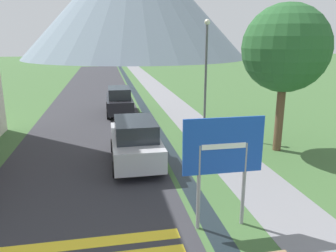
# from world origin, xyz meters

# --- Properties ---
(ground_plane) EXTENTS (160.00, 160.00, 0.00)m
(ground_plane) POSITION_xyz_m (0.00, 20.00, 0.00)
(ground_plane) COLOR #3D6033
(road) EXTENTS (6.40, 60.00, 0.01)m
(road) POSITION_xyz_m (-2.50, 30.00, 0.00)
(road) COLOR #2D2D33
(road) RESTS_ON ground_plane
(footpath) EXTENTS (2.20, 60.00, 0.01)m
(footpath) POSITION_xyz_m (3.60, 30.00, 0.00)
(footpath) COLOR slate
(footpath) RESTS_ON ground_plane
(drainage_channel) EXTENTS (0.60, 60.00, 0.00)m
(drainage_channel) POSITION_xyz_m (1.20, 30.00, 0.00)
(drainage_channel) COLOR black
(drainage_channel) RESTS_ON ground_plane
(road_sign) EXTENTS (2.13, 0.11, 3.02)m
(road_sign) POSITION_xyz_m (1.39, 4.95, 2.03)
(road_sign) COLOR gray
(road_sign) RESTS_ON ground_plane
(parked_car_near) EXTENTS (1.95, 4.49, 1.82)m
(parked_car_near) POSITION_xyz_m (-0.40, 10.13, 0.91)
(parked_car_near) COLOR #B2B2B7
(parked_car_near) RESTS_ON ground_plane
(parked_car_far) EXTENTS (1.73, 4.35, 1.82)m
(parked_car_far) POSITION_xyz_m (-0.63, 19.24, 0.91)
(parked_car_far) COLOR black
(parked_car_far) RESTS_ON ground_plane
(streetlamp) EXTENTS (0.28, 0.28, 5.84)m
(streetlamp) POSITION_xyz_m (3.56, 13.55, 3.41)
(streetlamp) COLOR #515156
(streetlamp) RESTS_ON ground_plane
(tree_by_path) EXTENTS (3.71, 3.71, 6.38)m
(tree_by_path) POSITION_xyz_m (6.07, 10.47, 4.50)
(tree_by_path) COLOR brown
(tree_by_path) RESTS_ON ground_plane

